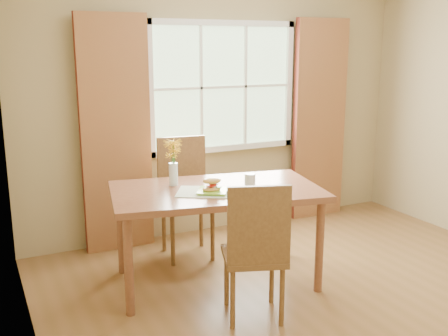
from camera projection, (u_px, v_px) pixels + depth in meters
name	position (u px, v px, depth m)	size (l,w,h in m)	color
room	(339.00, 126.00, 3.72)	(4.24, 3.84, 2.74)	brown
window	(223.00, 87.00, 5.32)	(1.62, 0.06, 1.32)	#A2C897
curtain_left	(116.00, 135.00, 4.84)	(0.65, 0.08, 2.20)	#5F2016
curtain_right	(319.00, 120.00, 5.83)	(0.65, 0.08, 2.20)	#5F2016
dining_table	(216.00, 198.00, 4.19)	(1.79, 1.23, 0.80)	brown
chair_near	(256.00, 247.00, 3.60)	(0.54, 0.54, 1.02)	brown
chair_far	(184.00, 191.00, 4.85)	(0.51, 0.51, 1.09)	brown
placemat	(207.00, 192.00, 4.06)	(0.45, 0.33, 0.01)	beige
plate	(213.00, 192.00, 4.03)	(0.22, 0.22, 0.01)	#83C330
croissant_sandwich	(212.00, 185.00, 4.01)	(0.16, 0.12, 0.11)	gold
water_glass	(250.00, 182.00, 4.12)	(0.09, 0.09, 0.13)	silver
flower_vase	(173.00, 157.00, 4.21)	(0.15, 0.15, 0.38)	silver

